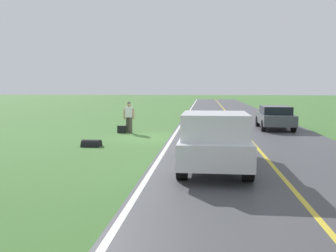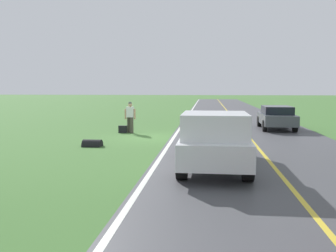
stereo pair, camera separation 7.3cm
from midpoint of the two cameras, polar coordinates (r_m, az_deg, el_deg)
The scene contains 9 objects.
ground_plane at distance 18.80m, azimuth -2.38°, elevation -1.80°, with size 200.00×200.00×0.00m, color #427033.
road_surface at distance 18.73m, azimuth 12.72°, elevation -1.97°, with size 8.02×120.00×0.00m, color #47474C.
lane_edge_line at distance 18.67m, azimuth 0.96°, elevation -1.84°, with size 0.16×117.60×0.00m, color silver.
lane_centre_line at distance 18.73m, azimuth 12.72°, elevation -1.96°, with size 0.14×117.60×0.00m, color gold.
hitchhiker_walking at distance 20.78m, azimuth -5.73°, elevation 1.64°, with size 0.62×0.51×1.75m.
suitcase_carried at distance 20.86m, azimuth -6.88°, elevation -0.50°, with size 0.20×0.46×0.41m, color black.
pickup_truck_passing at distance 11.61m, azimuth 7.34°, elevation -1.91°, with size 2.14×5.42×1.82m.
sedan_near_oncoming at distance 23.48m, azimuth 16.43°, elevation 1.37°, with size 2.02×4.44×1.41m.
drainage_culvert at distance 16.36m, azimuth -11.44°, elevation -3.09°, with size 0.60×0.60×0.80m, color black.
Camera 2 is at (-2.77, 18.42, 2.56)m, focal length 39.58 mm.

